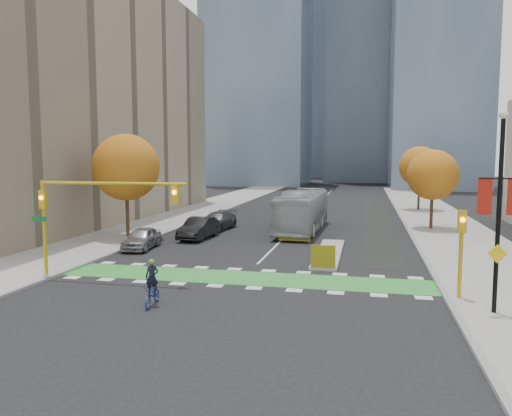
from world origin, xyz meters
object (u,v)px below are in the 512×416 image
at_px(parked_car_a, 142,238).
at_px(parked_car_c, 217,221).
at_px(hazard_board, 323,257).
at_px(tree_east_far, 420,167).
at_px(tree_west, 126,167).
at_px(banner_lamppost, 499,203).
at_px(parked_car_b, 199,228).
at_px(traffic_signal_west, 87,203).
at_px(cyclist, 152,290).
at_px(bus, 302,211).
at_px(tree_east_near, 433,175).
at_px(traffic_signal_east, 461,241).

distance_m(parked_car_a, parked_car_c, 10.31).
height_order(hazard_board, tree_east_far, tree_east_far).
bearing_deg(tree_west, parked_car_a, -52.07).
xyz_separation_m(parked_car_a, parked_car_c, (2.50, 10.00, 0.02)).
height_order(banner_lamppost, parked_car_b, banner_lamppost).
xyz_separation_m(tree_west, parked_car_b, (5.50, 1.15, -4.78)).
bearing_deg(traffic_signal_west, cyclist, -34.92).
xyz_separation_m(tree_east_far, bus, (-11.54, -18.99, -3.46)).
relative_size(tree_east_near, bus, 0.55).
height_order(parked_car_b, parked_car_c, parked_car_b).
xyz_separation_m(tree_east_near, banner_lamppost, (-0.50, -24.50, -0.25)).
height_order(tree_east_far, parked_car_a, tree_east_far).
bearing_deg(traffic_signal_east, parked_car_c, 132.34).
relative_size(tree_east_far, traffic_signal_west, 0.90).
distance_m(traffic_signal_west, banner_lamppost, 19.54).
bearing_deg(tree_east_far, banner_lamppost, -91.41).
xyz_separation_m(tree_east_near, parked_car_a, (-21.00, -13.85, -4.11)).
bearing_deg(traffic_signal_east, tree_west, 150.93).
relative_size(tree_east_far, parked_car_a, 1.73).
height_order(tree_west, tree_east_far, tree_west).
xyz_separation_m(hazard_board, tree_east_far, (8.50, 33.80, 4.44)).
xyz_separation_m(traffic_signal_west, parked_car_a, (-1.07, 8.66, -3.28)).
bearing_deg(bus, traffic_signal_west, -112.78).
xyz_separation_m(bus, parked_car_c, (-7.46, -0.86, -1.01)).
bearing_deg(parked_car_c, banner_lamppost, -42.23).
xyz_separation_m(tree_west, parked_car_a, (3.00, -3.85, -4.86)).
bearing_deg(traffic_signal_west, bus, 65.52).
height_order(cyclist, parked_car_b, cyclist).
relative_size(tree_east_near, parked_car_b, 1.39).
height_order(bus, parked_car_b, bus).
bearing_deg(banner_lamppost, tree_west, 148.32).
bearing_deg(parked_car_c, cyclist, -73.63).
relative_size(hazard_board, traffic_signal_east, 0.34).
bearing_deg(traffic_signal_east, hazard_board, 144.08).
height_order(traffic_signal_east, bus, traffic_signal_east).
distance_m(traffic_signal_west, parked_car_b, 14.10).
height_order(bus, parked_car_a, bus).
xyz_separation_m(tree_east_far, traffic_signal_east, (-2.00, -38.51, -2.51)).
relative_size(banner_lamppost, cyclist, 4.01).
bearing_deg(cyclist, parked_car_a, 111.04).
xyz_separation_m(hazard_board, tree_west, (-16.00, 7.80, 4.82)).
bearing_deg(bus, hazard_board, -76.70).
bearing_deg(banner_lamppost, tree_east_far, 88.59).
bearing_deg(cyclist, traffic_signal_east, 9.42).
bearing_deg(hazard_board, traffic_signal_west, -158.45).
bearing_deg(tree_west, tree_east_near, 22.62).
height_order(tree_east_near, parked_car_b, tree_east_near).
height_order(traffic_signal_west, parked_car_b, traffic_signal_west).
xyz_separation_m(tree_west, banner_lamppost, (23.50, -14.50, -1.01)).
relative_size(cyclist, parked_car_b, 0.41).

